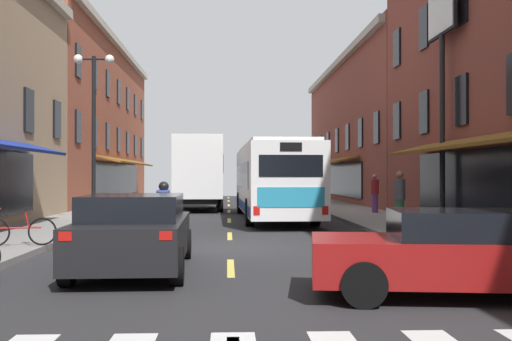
# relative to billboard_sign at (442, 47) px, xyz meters

# --- Properties ---
(ground_plane) EXTENTS (34.80, 80.00, 0.10)m
(ground_plane) POSITION_rel_billboard_sign_xyz_m (-7.05, -4.72, -6.12)
(ground_plane) COLOR #28282B
(lane_centre_dashes) EXTENTS (0.14, 73.90, 0.01)m
(lane_centre_dashes) POSITION_rel_billboard_sign_xyz_m (-7.05, -4.97, -6.06)
(lane_centre_dashes) COLOR #DBCC4C
(lane_centre_dashes) RESTS_ON ground
(sidewalk_right) EXTENTS (3.00, 80.00, 0.14)m
(sidewalk_right) POSITION_rel_billboard_sign_xyz_m (-1.15, -4.72, -6.00)
(sidewalk_right) COLOR gray
(sidewalk_right) RESTS_ON ground
(billboard_sign) EXTENTS (0.40, 2.54, 7.89)m
(billboard_sign) POSITION_rel_billboard_sign_xyz_m (0.00, 0.00, 0.00)
(billboard_sign) COLOR black
(billboard_sign) RESTS_ON sidewalk_right
(transit_bus) EXTENTS (2.85, 12.25, 3.08)m
(transit_bus) POSITION_rel_billboard_sign_xyz_m (-5.24, 5.50, -4.44)
(transit_bus) COLOR white
(transit_bus) RESTS_ON ground
(box_truck) EXTENTS (2.66, 7.01, 3.77)m
(box_truck) POSITION_rel_billboard_sign_xyz_m (-8.63, 12.21, -4.13)
(box_truck) COLOR white
(box_truck) RESTS_ON ground
(sedan_near) EXTENTS (2.09, 4.81, 1.45)m
(sedan_near) POSITION_rel_billboard_sign_xyz_m (-8.87, -8.56, -5.33)
(sedan_near) COLOR black
(sedan_near) RESTS_ON ground
(sedan_mid) EXTENTS (4.68, 2.46, 1.29)m
(sedan_mid) POSITION_rel_billboard_sign_xyz_m (-3.57, -11.38, -5.40)
(sedan_mid) COLOR maroon
(sedan_mid) RESTS_ON ground
(motorcycle_rider) EXTENTS (0.62, 2.07, 1.66)m
(motorcycle_rider) POSITION_rel_billboard_sign_xyz_m (-8.75, -4.37, -5.36)
(motorcycle_rider) COLOR black
(motorcycle_rider) RESTS_ON ground
(bicycle_near) EXTENTS (1.69, 0.53, 0.91)m
(bicycle_near) POSITION_rel_billboard_sign_xyz_m (-12.04, -5.42, -5.57)
(bicycle_near) COLOR black
(bicycle_near) RESTS_ON sidewalk_left
(pedestrian_far) EXTENTS (0.36, 0.36, 1.73)m
(pedestrian_far) POSITION_rel_billboard_sign_xyz_m (-0.47, 7.60, -5.03)
(pedestrian_far) COLOR #66387F
(pedestrian_far) RESTS_ON sidewalk_right
(pedestrian_rear) EXTENTS (0.36, 0.36, 1.81)m
(pedestrian_rear) POSITION_rel_billboard_sign_xyz_m (-1.48, -0.18, -4.99)
(pedestrian_rear) COLOR #33663F
(pedestrian_rear) RESTS_ON sidewalk_right
(street_lamp_twin) EXTENTS (1.42, 0.32, 5.95)m
(street_lamp_twin) POSITION_rel_billboard_sign_xyz_m (-11.84, 1.89, -2.65)
(street_lamp_twin) COLOR black
(street_lamp_twin) RESTS_ON sidewalk_left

